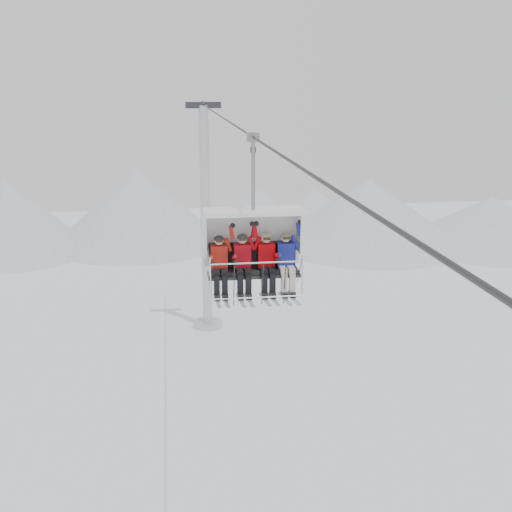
{
  "coord_description": "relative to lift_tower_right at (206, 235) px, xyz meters",
  "views": [
    {
      "loc": [
        -2.05,
        -15.04,
        14.61
      ],
      "look_at": [
        0.0,
        0.0,
        10.46
      ],
      "focal_mm": 45.0,
      "sensor_mm": 36.0,
      "label": 1
    }
  ],
  "objects": [
    {
      "name": "lift_tower_right",
      "position": [
        0.0,
        0.0,
        0.0
      ],
      "size": [
        2.0,
        1.8,
        13.48
      ],
      "color": "silver",
      "rests_on": "ground"
    },
    {
      "name": "skier_center_right",
      "position": [
        0.32,
        -21.66,
        4.45
      ],
      "size": [
        0.43,
        1.69,
        1.69
      ],
      "color": "#B20308",
      "rests_on": "chairlift_carrier"
    },
    {
      "name": "haul_cable",
      "position": [
        0.0,
        -22.0,
        7.52
      ],
      "size": [
        0.06,
        50.0,
        0.06
      ],
      "primitive_type": "cylinder",
      "rotation": [
        1.57,
        0.0,
        0.0
      ],
      "color": "#2F2F34",
      "rests_on": "lift_tower_left"
    },
    {
      "name": "skier_center_left",
      "position": [
        -0.29,
        -21.66,
        4.45
      ],
      "size": [
        0.43,
        1.69,
        1.69
      ],
      "color": "#AC0812",
      "rests_on": "chairlift_carrier"
    },
    {
      "name": "skier_far_right",
      "position": [
        0.81,
        -21.66,
        4.45
      ],
      "size": [
        0.43,
        1.69,
        1.69
      ],
      "color": "navy",
      "rests_on": "chairlift_carrier"
    },
    {
      "name": "chairlift_carrier",
      "position": [
        0.0,
        -21.36,
        4.92
      ],
      "size": [
        2.49,
        1.17,
        3.98
      ],
      "color": "black",
      "rests_on": "haul_cable"
    },
    {
      "name": "skier_far_left",
      "position": [
        -0.88,
        -21.66,
        4.44
      ],
      "size": [
        0.42,
        1.69,
        1.65
      ],
      "color": "red",
      "rests_on": "chairlift_carrier"
    },
    {
      "name": "ridgeline",
      "position": [
        -1.58,
        20.05,
        -2.94
      ],
      "size": [
        72.0,
        21.0,
        7.0
      ],
      "color": "silver",
      "rests_on": "ground"
    }
  ]
}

